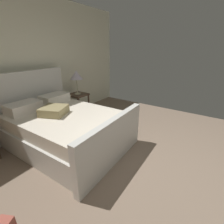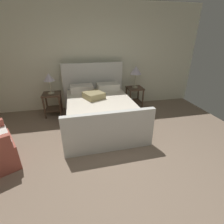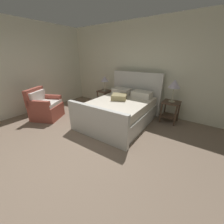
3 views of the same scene
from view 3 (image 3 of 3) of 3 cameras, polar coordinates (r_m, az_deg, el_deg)
name	(u,v)px [view 3 (image 3 of 3)]	position (r m, az deg, el deg)	size (l,w,h in m)	color
ground_plane	(68,161)	(2.79, -17.70, -18.63)	(5.85, 6.18, 0.02)	#816C5A
wall_back	(145,69)	(4.68, 13.32, 16.95)	(5.97, 0.12, 2.76)	#EAE8CC
bed	(121,109)	(3.90, 3.60, 1.04)	(1.68, 2.17, 1.30)	silver
nightstand_right	(170,108)	(4.18, 22.87, 1.38)	(0.44, 0.44, 0.60)	#4E382A
table_lamp_right	(175,84)	(4.01, 24.31, 10.38)	(0.31, 0.31, 0.60)	#B7B293
nightstand_left	(105,96)	(5.06, -2.90, 6.61)	(0.44, 0.44, 0.60)	#4E382A
table_lamp_left	(105,79)	(4.93, -3.04, 13.28)	(0.27, 0.27, 0.51)	#B7B293
armchair	(45,107)	(4.56, -25.86, 1.84)	(0.98, 0.97, 0.90)	#A24C3E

